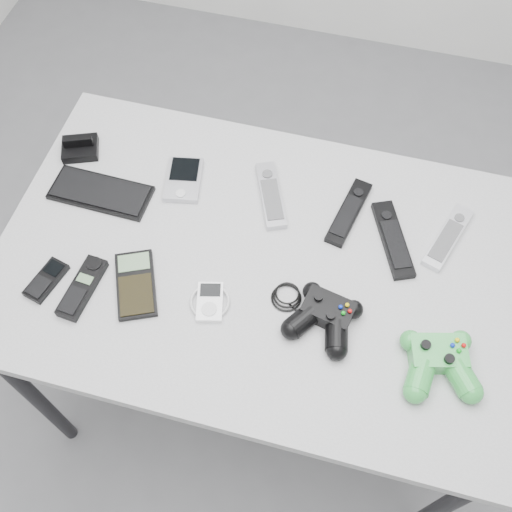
% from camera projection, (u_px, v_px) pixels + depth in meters
% --- Properties ---
extents(floor, '(3.50, 3.50, 0.00)m').
position_uv_depth(floor, '(281.00, 381.00, 2.00)').
color(floor, slate).
rests_on(floor, ground).
extents(desk, '(1.18, 0.76, 0.79)m').
position_uv_depth(desk, '(262.00, 275.00, 1.38)').
color(desk, '#949496').
rests_on(desk, floor).
extents(pda_keyboard, '(0.24, 0.11, 0.01)m').
position_uv_depth(pda_keyboard, '(101.00, 192.00, 1.41)').
color(pda_keyboard, black).
rests_on(pda_keyboard, desk).
extents(dock_bracket, '(0.11, 0.10, 0.05)m').
position_uv_depth(dock_bracket, '(79.00, 145.00, 1.47)').
color(dock_bracket, black).
rests_on(dock_bracket, desk).
extents(pda, '(0.10, 0.14, 0.02)m').
position_uv_depth(pda, '(184.00, 179.00, 1.43)').
color(pda, '#ACACB4').
rests_on(pda, desk).
extents(remote_silver_a, '(0.12, 0.19, 0.02)m').
position_uv_depth(remote_silver_a, '(271.00, 195.00, 1.41)').
color(remote_silver_a, '#ACACB4').
rests_on(remote_silver_a, desk).
extents(remote_black_a, '(0.08, 0.19, 0.02)m').
position_uv_depth(remote_black_a, '(349.00, 212.00, 1.38)').
color(remote_black_a, black).
rests_on(remote_black_a, desk).
extents(remote_black_b, '(0.12, 0.20, 0.02)m').
position_uv_depth(remote_black_b, '(393.00, 239.00, 1.34)').
color(remote_black_b, black).
rests_on(remote_black_b, desk).
extents(remote_silver_b, '(0.10, 0.19, 0.02)m').
position_uv_depth(remote_silver_b, '(448.00, 237.00, 1.35)').
color(remote_silver_b, silver).
rests_on(remote_silver_b, desk).
extents(mobile_phone, '(0.07, 0.11, 0.02)m').
position_uv_depth(mobile_phone, '(46.00, 280.00, 1.29)').
color(mobile_phone, black).
rests_on(mobile_phone, desk).
extents(cordless_handset, '(0.06, 0.15, 0.02)m').
position_uv_depth(cordless_handset, '(82.00, 288.00, 1.28)').
color(cordless_handset, black).
rests_on(cordless_handset, desk).
extents(calculator, '(0.14, 0.18, 0.02)m').
position_uv_depth(calculator, '(136.00, 284.00, 1.29)').
color(calculator, black).
rests_on(calculator, desk).
extents(mp3_player, '(0.10, 0.11, 0.02)m').
position_uv_depth(mp3_player, '(210.00, 302.00, 1.26)').
color(mp3_player, white).
rests_on(mp3_player, desk).
extents(controller_black, '(0.27, 0.20, 0.05)m').
position_uv_depth(controller_black, '(325.00, 315.00, 1.23)').
color(controller_black, black).
rests_on(controller_black, desk).
extents(controller_green, '(0.19, 0.20, 0.05)m').
position_uv_depth(controller_green, '(439.00, 361.00, 1.18)').
color(controller_green, '#217B32').
rests_on(controller_green, desk).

